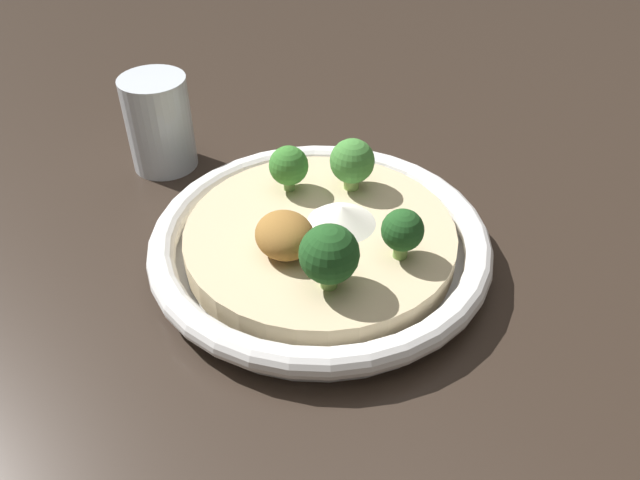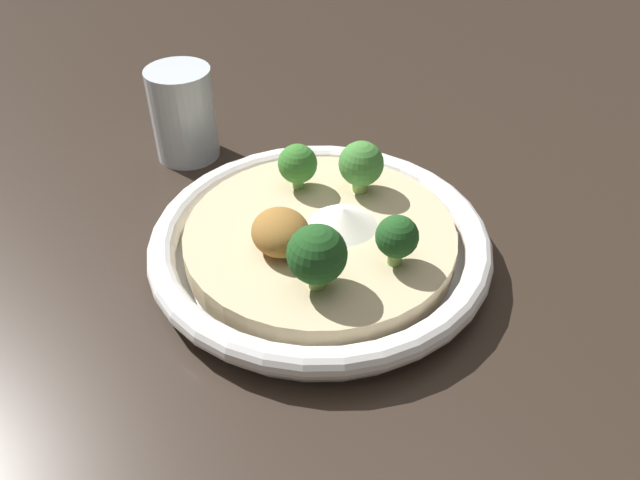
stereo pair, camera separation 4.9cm
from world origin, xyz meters
name	(u,v)px [view 1 (the left image)]	position (x,y,z in m)	size (l,w,h in m)	color
ground_plane	(320,259)	(0.00, 0.00, 0.00)	(6.00, 6.00, 0.00)	#2D231C
risotto_bowl	(320,243)	(0.00, 0.00, 0.02)	(0.27, 0.27, 0.03)	white
cheese_sprinkle	(342,215)	(0.00, -0.02, 0.04)	(0.05, 0.05, 0.02)	white
crispy_onion_garnish	(285,235)	(-0.01, 0.03, 0.05)	(0.05, 0.04, 0.03)	olive
broccoli_left	(402,231)	(-0.05, -0.04, 0.05)	(0.03, 0.03, 0.04)	#759E4C
broccoli_right	(294,165)	(0.06, 0.00, 0.05)	(0.03, 0.03, 0.04)	#668E47
broccoli_back_left	(329,255)	(-0.06, 0.02, 0.06)	(0.04, 0.04, 0.05)	#759E4C
broccoli_front	(352,162)	(0.04, -0.05, 0.06)	(0.04, 0.04, 0.04)	#84A856
drinking_glass	(159,123)	(0.19, 0.08, 0.04)	(0.06, 0.06, 0.09)	silver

